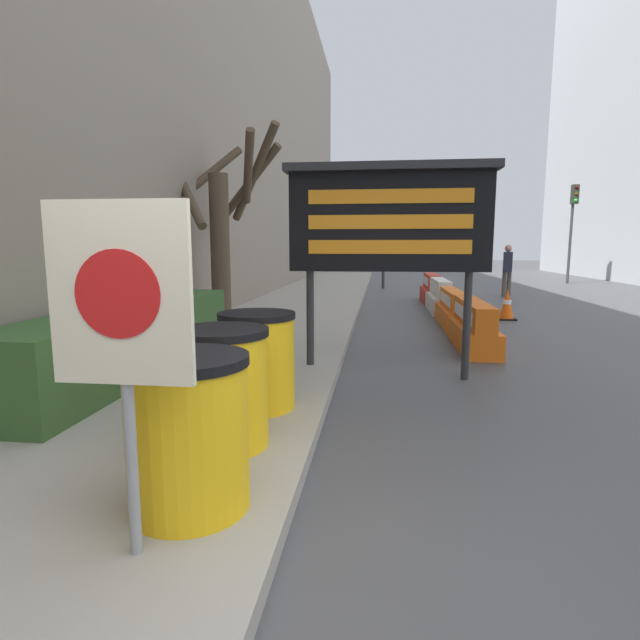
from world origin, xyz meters
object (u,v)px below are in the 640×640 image
barrel_drum_middle (222,387)px  pedestrian_worker (507,266)px  traffic_cone_near (507,305)px  traffic_light_near_curb (384,221)px  message_board (389,220)px  traffic_light_far_side (573,213)px  barrel_drum_foreground (188,432)px  jersey_barrier_white (440,297)px  jersey_barrier_orange_far (473,328)px  jersey_barrier_red_striped (431,290)px  warning_sign (121,316)px  barrel_drum_back (257,360)px  jersey_barrier_orange_near (452,310)px

barrel_drum_middle → pedestrian_worker: 14.79m
traffic_cone_near → traffic_light_near_curb: traffic_light_near_curb is taller
message_board → traffic_light_far_side: traffic_light_far_side is taller
barrel_drum_foreground → jersey_barrier_white: (2.70, 10.65, -0.24)m
traffic_cone_near → traffic_light_near_curb: size_ratio=0.20×
traffic_light_near_curb → barrel_drum_middle: bearing=-94.6°
jersey_barrier_orange_far → jersey_barrier_red_striped: size_ratio=1.18×
traffic_light_far_side → jersey_barrier_red_striped: bearing=-129.7°
message_board → traffic_cone_near: size_ratio=3.75×
warning_sign → jersey_barrier_red_striped: warning_sign is taller
jersey_barrier_red_striped → traffic_light_far_side: 11.28m
barrel_drum_back → jersey_barrier_orange_far: bearing=54.8°
barrel_drum_foreground → jersey_barrier_white: bearing=75.8°
jersey_barrier_orange_far → jersey_barrier_red_striped: jersey_barrier_red_striped is taller
barrel_drum_back → jersey_barrier_red_striped: 11.35m
barrel_drum_middle → barrel_drum_back: size_ratio=1.00×
warning_sign → pedestrian_worker: warning_sign is taller
jersey_barrier_orange_near → traffic_cone_near: size_ratio=2.89×
jersey_barrier_white → pedestrian_worker: size_ratio=1.22×
barrel_drum_back → traffic_cone_near: barrel_drum_back is taller
warning_sign → pedestrian_worker: (5.47, 15.19, -0.35)m
jersey_barrier_orange_near → jersey_barrier_white: bearing=90.0°
barrel_drum_back → message_board: message_board is taller
jersey_barrier_white → traffic_light_near_curb: size_ratio=0.58×
warning_sign → traffic_light_near_curb: traffic_light_near_curb is taller
barrel_drum_middle → traffic_light_near_curb: (1.34, 16.65, 2.08)m
traffic_cone_near → pedestrian_worker: bearing=76.7°
barrel_drum_foreground → warning_sign: (-0.10, -0.50, 0.77)m
warning_sign → jersey_barrier_red_striped: (2.80, 13.42, -1.01)m
barrel_drum_middle → jersey_barrier_white: 10.09m
message_board → traffic_cone_near: 6.46m
jersey_barrier_orange_near → jersey_barrier_white: jersey_barrier_white is taller
jersey_barrier_red_striped → pedestrian_worker: 3.26m
traffic_cone_near → traffic_light_far_side: 13.58m
barrel_drum_back → traffic_light_far_side: 21.87m
warning_sign → barrel_drum_middle: bearing=89.7°
barrel_drum_foreground → jersey_barrier_orange_far: bearing=65.1°
jersey_barrier_red_striped → traffic_light_near_curb: 5.42m
barrel_drum_middle → jersey_barrier_orange_near: size_ratio=0.45×
barrel_drum_back → traffic_light_far_side: size_ratio=0.21×
warning_sign → jersey_barrier_orange_far: size_ratio=0.83×
message_board → pedestrian_worker: bearing=69.3°
jersey_barrier_white → traffic_cone_near: bearing=-44.6°
traffic_light_near_curb → warning_sign: bearing=-94.3°
jersey_barrier_orange_near → traffic_light_near_curb: 9.74m
warning_sign → jersey_barrier_orange_near: 9.26m
barrel_drum_middle → barrel_drum_back: 0.96m
barrel_drum_foreground → traffic_light_far_side: (9.68, 21.33, 2.56)m
jersey_barrier_orange_far → jersey_barrier_red_striped: bearing=90.0°
traffic_cone_near → pedestrian_worker: (1.28, 5.41, 0.68)m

